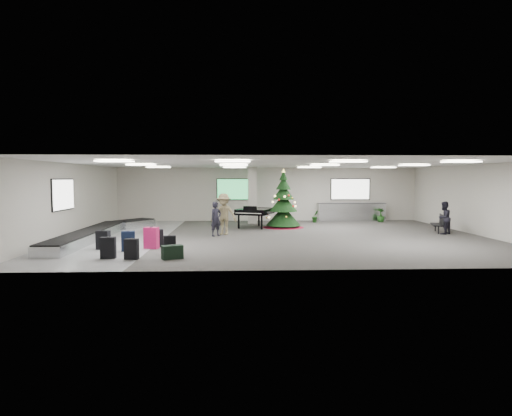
{
  "coord_description": "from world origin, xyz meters",
  "views": [
    {
      "loc": [
        -1.82,
        -18.73,
        2.57
      ],
      "look_at": [
        -0.99,
        1.0,
        1.19
      ],
      "focal_mm": 30.0,
      "sensor_mm": 36.0,
      "label": 1
    }
  ],
  "objects_px": {
    "potted_plant_left": "(315,216)",
    "potted_plant_right": "(381,215)",
    "traveler_a": "(216,219)",
    "traveler_bench": "(444,218)",
    "christmas_tree": "(283,207)",
    "grand_piano": "(254,212)",
    "traveler_b": "(224,214)",
    "service_counter": "(351,212)",
    "pink_suitcase": "(151,238)",
    "bench": "(439,222)",
    "baggage_carousel": "(99,233)"
  },
  "relations": [
    {
      "from": "traveler_a",
      "to": "traveler_b",
      "type": "distance_m",
      "value": 0.62
    },
    {
      "from": "traveler_b",
      "to": "traveler_bench",
      "type": "relative_size",
      "value": 1.25
    },
    {
      "from": "potted_plant_left",
      "to": "potted_plant_right",
      "type": "distance_m",
      "value": 3.89
    },
    {
      "from": "potted_plant_right",
      "to": "traveler_a",
      "type": "bearing_deg",
      "value": -148.56
    },
    {
      "from": "bench",
      "to": "potted_plant_right",
      "type": "distance_m",
      "value": 5.07
    },
    {
      "from": "grand_piano",
      "to": "potted_plant_right",
      "type": "xyz_separation_m",
      "value": [
        7.53,
        2.51,
        -0.42
      ]
    },
    {
      "from": "bench",
      "to": "pink_suitcase",
      "type": "bearing_deg",
      "value": -144.06
    },
    {
      "from": "traveler_bench",
      "to": "potted_plant_right",
      "type": "distance_m",
      "value": 5.63
    },
    {
      "from": "christmas_tree",
      "to": "grand_piano",
      "type": "relative_size",
      "value": 1.26
    },
    {
      "from": "baggage_carousel",
      "to": "traveler_b",
      "type": "relative_size",
      "value": 5.17
    },
    {
      "from": "traveler_b",
      "to": "potted_plant_left",
      "type": "height_order",
      "value": "traveler_b"
    },
    {
      "from": "bench",
      "to": "potted_plant_left",
      "type": "relative_size",
      "value": 1.98
    },
    {
      "from": "potted_plant_left",
      "to": "potted_plant_right",
      "type": "xyz_separation_m",
      "value": [
        3.89,
        0.05,
        0.05
      ]
    },
    {
      "from": "baggage_carousel",
      "to": "pink_suitcase",
      "type": "height_order",
      "value": "pink_suitcase"
    },
    {
      "from": "potted_plant_left",
      "to": "christmas_tree",
      "type": "bearing_deg",
      "value": -130.8
    },
    {
      "from": "pink_suitcase",
      "to": "potted_plant_right",
      "type": "xyz_separation_m",
      "value": [
        11.53,
        9.02,
        0.02
      ]
    },
    {
      "from": "bench",
      "to": "potted_plant_right",
      "type": "bearing_deg",
      "value": 120.64
    },
    {
      "from": "pink_suitcase",
      "to": "grand_piano",
      "type": "distance_m",
      "value": 7.66
    },
    {
      "from": "traveler_a",
      "to": "christmas_tree",
      "type": "bearing_deg",
      "value": 2.27
    },
    {
      "from": "baggage_carousel",
      "to": "grand_piano",
      "type": "xyz_separation_m",
      "value": [
        6.86,
        3.46,
        0.61
      ]
    },
    {
      "from": "christmas_tree",
      "to": "traveler_b",
      "type": "relative_size",
      "value": 1.63
    },
    {
      "from": "grand_piano",
      "to": "potted_plant_right",
      "type": "relative_size",
      "value": 2.98
    },
    {
      "from": "pink_suitcase",
      "to": "traveler_bench",
      "type": "height_order",
      "value": "traveler_bench"
    },
    {
      "from": "traveler_a",
      "to": "traveler_bench",
      "type": "distance_m",
      "value": 10.41
    },
    {
      "from": "baggage_carousel",
      "to": "potted_plant_left",
      "type": "bearing_deg",
      "value": 29.38
    },
    {
      "from": "service_counter",
      "to": "potted_plant_right",
      "type": "height_order",
      "value": "service_counter"
    },
    {
      "from": "baggage_carousel",
      "to": "bench",
      "type": "xyz_separation_m",
      "value": [
        15.5,
        1.02,
        0.27
      ]
    },
    {
      "from": "baggage_carousel",
      "to": "traveler_bench",
      "type": "height_order",
      "value": "traveler_bench"
    },
    {
      "from": "service_counter",
      "to": "potted_plant_right",
      "type": "relative_size",
      "value": 4.94
    },
    {
      "from": "grand_piano",
      "to": "bench",
      "type": "distance_m",
      "value": 8.98
    },
    {
      "from": "service_counter",
      "to": "traveler_b",
      "type": "relative_size",
      "value": 2.16
    },
    {
      "from": "baggage_carousel",
      "to": "potted_plant_left",
      "type": "relative_size",
      "value": 13.36
    },
    {
      "from": "traveler_b",
      "to": "service_counter",
      "type": "bearing_deg",
      "value": 56.27
    },
    {
      "from": "pink_suitcase",
      "to": "grand_piano",
      "type": "height_order",
      "value": "grand_piano"
    },
    {
      "from": "grand_piano",
      "to": "traveler_bench",
      "type": "relative_size",
      "value": 1.62
    },
    {
      "from": "service_counter",
      "to": "grand_piano",
      "type": "bearing_deg",
      "value": -151.3
    },
    {
      "from": "potted_plant_left",
      "to": "service_counter",
      "type": "bearing_deg",
      "value": 19.33
    },
    {
      "from": "christmas_tree",
      "to": "service_counter",
      "type": "bearing_deg",
      "value": 36.33
    },
    {
      "from": "traveler_a",
      "to": "bench",
      "type": "bearing_deg",
      "value": -37.31
    },
    {
      "from": "baggage_carousel",
      "to": "christmas_tree",
      "type": "distance_m",
      "value": 9.1
    },
    {
      "from": "traveler_a",
      "to": "pink_suitcase",
      "type": "bearing_deg",
      "value": -164.95
    },
    {
      "from": "grand_piano",
      "to": "potted_plant_right",
      "type": "distance_m",
      "value": 7.95
    },
    {
      "from": "traveler_a",
      "to": "traveler_bench",
      "type": "bearing_deg",
      "value": -40.46
    },
    {
      "from": "grand_piano",
      "to": "potted_plant_right",
      "type": "bearing_deg",
      "value": 39.25
    },
    {
      "from": "traveler_b",
      "to": "potted_plant_right",
      "type": "distance_m",
      "value": 10.44
    },
    {
      "from": "service_counter",
      "to": "grand_piano",
      "type": "distance_m",
      "value": 6.82
    },
    {
      "from": "service_counter",
      "to": "traveler_a",
      "type": "relative_size",
      "value": 2.64
    },
    {
      "from": "traveler_b",
      "to": "potted_plant_left",
      "type": "xyz_separation_m",
      "value": [
        5.13,
        5.18,
        -0.58
      ]
    },
    {
      "from": "pink_suitcase",
      "to": "traveler_b",
      "type": "distance_m",
      "value": 4.58
    },
    {
      "from": "baggage_carousel",
      "to": "traveler_a",
      "type": "xyz_separation_m",
      "value": [
        5.04,
        0.25,
        0.55
      ]
    }
  ]
}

